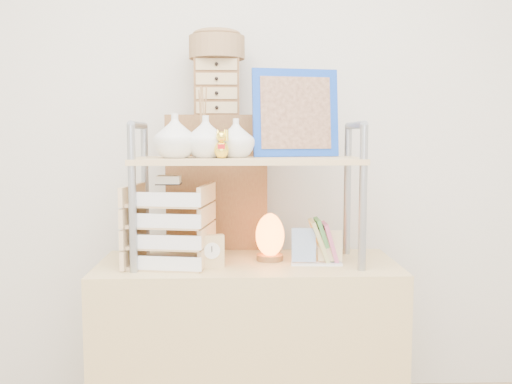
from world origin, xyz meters
TOP-DOWN VIEW (x-y plane):
  - desk at (0.00, 1.20)m, footprint 1.20×0.50m
  - cabinet at (-0.13, 1.57)m, footprint 0.46×0.25m
  - hutch at (-0.06, 1.21)m, footprint 0.90×0.34m
  - letter_tray at (-0.31, 1.16)m, footprint 0.33×0.32m
  - salt_lamp at (0.09, 1.23)m, footprint 0.13×0.12m
  - desk_clock at (-0.14, 1.12)m, footprint 0.10×0.06m
  - postcard_stand at (0.27, 1.15)m, footprint 0.21×0.07m
  - drawer_chest at (-0.13, 1.55)m, footprint 0.20×0.16m
  - woven_basket at (-0.13, 1.55)m, footprint 0.25×0.25m

SIDE VIEW (x-z plane):
  - desk at x=0.00m, z-range 0.00..0.75m
  - cabinet at x=-0.13m, z-range 0.00..1.35m
  - postcard_stand at x=0.27m, z-range 0.72..0.86m
  - desk_clock at x=-0.14m, z-range 0.75..0.88m
  - salt_lamp at x=0.09m, z-range 0.75..0.95m
  - letter_tray at x=-0.31m, z-range 0.71..1.07m
  - hutch at x=-0.06m, z-range 0.82..1.60m
  - drawer_chest at x=-0.13m, z-range 1.35..1.60m
  - woven_basket at x=-0.13m, z-range 1.60..1.70m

